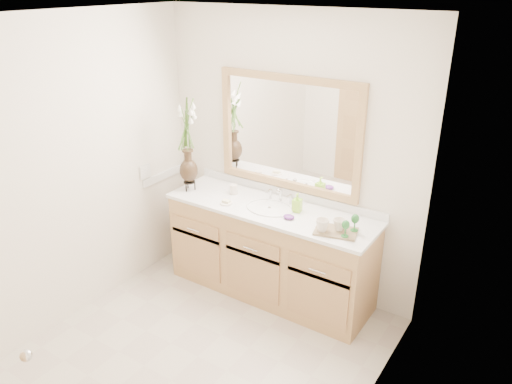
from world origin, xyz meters
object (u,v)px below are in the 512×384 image
Objects in this scene: flower_vase at (187,133)px; tumbler at (234,189)px; soap_bottle at (297,203)px; tray at (336,231)px.

tumbler is (0.38, 0.15, -0.49)m from flower_vase.
soap_bottle is (1.03, 0.14, -0.46)m from flower_vase.
tray is (0.42, -0.16, -0.06)m from soap_bottle.
tumbler is 1.08m from tray.
flower_vase is 0.64m from tumbler.
soap_bottle is at bearing 7.71° from flower_vase.
flower_vase is at bearing -159.30° from tumbler.
flower_vase is 1.13m from soap_bottle.
tray is at bearing -8.92° from tumbler.
tray is at bearing -30.28° from soap_bottle.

